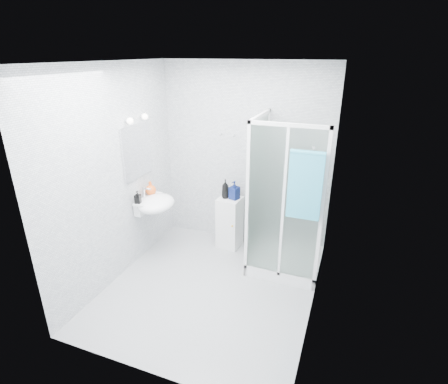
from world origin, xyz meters
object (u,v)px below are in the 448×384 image
at_px(shampoo_bottle_b, 234,190).
at_px(soap_dispenser_orange, 151,188).
at_px(shampoo_bottle_a, 225,189).
at_px(hand_towel, 305,184).
at_px(soap_dispenser_black, 138,197).
at_px(wall_basin, 155,203).
at_px(storage_cabinet, 230,222).
at_px(shower_enclosure, 280,237).

relative_size(shampoo_bottle_b, soap_dispenser_orange, 1.42).
bearing_deg(shampoo_bottle_a, hand_towel, -30.37).
bearing_deg(soap_dispenser_black, wall_basin, 56.86).
relative_size(shampoo_bottle_a, soap_dispenser_orange, 1.47).
bearing_deg(soap_dispenser_black, soap_dispenser_orange, 90.00).
distance_m(storage_cabinet, shampoo_bottle_b, 0.52).
bearing_deg(shower_enclosure, hand_towel, -52.45).
relative_size(shampoo_bottle_a, shampoo_bottle_b, 1.03).
xyz_separation_m(storage_cabinet, soap_dispenser_orange, (-0.98, -0.48, 0.58)).
bearing_deg(shampoo_bottle_b, hand_towel, -33.92).
bearing_deg(soap_dispenser_black, shampoo_bottle_a, 41.11).
xyz_separation_m(shampoo_bottle_a, shampoo_bottle_b, (0.13, 0.01, -0.00)).
relative_size(storage_cabinet, soap_dispenser_black, 4.57).
bearing_deg(shower_enclosure, wall_basin, -169.19).
bearing_deg(hand_towel, soap_dispenser_black, -177.12).
relative_size(hand_towel, soap_dispenser_black, 4.70).
height_order(wall_basin, hand_towel, hand_towel).
bearing_deg(shower_enclosure, storage_cabinet, 160.11).
xyz_separation_m(wall_basin, hand_towel, (1.96, -0.09, 0.57)).
height_order(storage_cabinet, shampoo_bottle_b, shampoo_bottle_b).
xyz_separation_m(shampoo_bottle_b, soap_dispenser_orange, (-1.04, -0.50, 0.07)).
xyz_separation_m(hand_towel, shampoo_bottle_a, (-1.18, 0.69, -0.48)).
xyz_separation_m(hand_towel, soap_dispenser_orange, (-2.09, 0.21, -0.41)).
height_order(shower_enclosure, wall_basin, shower_enclosure).
bearing_deg(shower_enclosure, soap_dispenser_orange, -173.76).
bearing_deg(storage_cabinet, hand_towel, -27.29).
height_order(wall_basin, soap_dispenser_orange, soap_dispenser_orange).
height_order(shampoo_bottle_a, soap_dispenser_orange, soap_dispenser_orange).
relative_size(storage_cabinet, soap_dispenser_orange, 4.04).
distance_m(shower_enclosure, soap_dispenser_black, 1.92).
xyz_separation_m(wall_basin, soap_dispenser_orange, (-0.12, 0.12, 0.16)).
distance_m(wall_basin, storage_cabinet, 1.13).
height_order(hand_towel, shampoo_bottle_a, hand_towel).
xyz_separation_m(shower_enclosure, storage_cabinet, (-0.80, 0.29, -0.07)).
height_order(wall_basin, shampoo_bottle_b, shampoo_bottle_b).
bearing_deg(soap_dispenser_orange, hand_towel, -5.66).
height_order(hand_towel, shampoo_bottle_b, hand_towel).
xyz_separation_m(soap_dispenser_orange, soap_dispenser_black, (0.00, -0.31, -0.01)).
bearing_deg(storage_cabinet, shampoo_bottle_b, 14.44).
xyz_separation_m(shower_enclosure, shampoo_bottle_b, (-0.74, 0.30, 0.44)).
xyz_separation_m(storage_cabinet, hand_towel, (1.11, -0.69, 0.99)).
distance_m(storage_cabinet, shampoo_bottle_a, 0.52).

